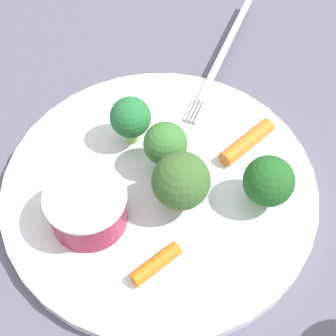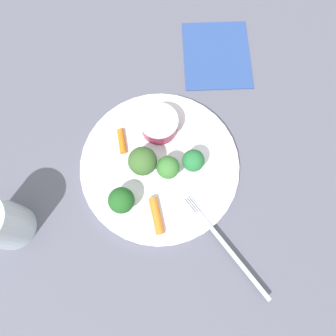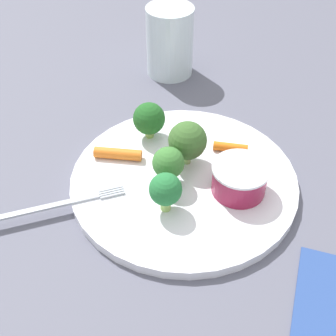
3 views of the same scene
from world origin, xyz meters
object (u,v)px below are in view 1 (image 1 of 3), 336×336
(carrot_stick_0, at_px, (247,142))
(broccoli_floret_1, at_px, (131,118))
(plate, at_px, (159,188))
(broccoli_floret_3, at_px, (181,181))
(sauce_cup, at_px, (87,208))
(fork, at_px, (221,57))
(broccoli_floret_2, at_px, (165,144))
(carrot_stick_1, at_px, (156,264))
(broccoli_floret_0, at_px, (269,181))

(carrot_stick_0, bearing_deg, broccoli_floret_1, 67.90)
(plate, bearing_deg, broccoli_floret_3, -156.25)
(sauce_cup, distance_m, broccoli_floret_3, 0.07)
(carrot_stick_0, height_order, fork, carrot_stick_0)
(broccoli_floret_1, distance_m, broccoli_floret_3, 0.08)
(broccoli_floret_2, height_order, carrot_stick_0, broccoli_floret_2)
(broccoli_floret_1, xyz_separation_m, broccoli_floret_3, (-0.08, -0.02, 0.00))
(plate, relative_size, broccoli_floret_1, 5.54)
(broccoli_floret_1, bearing_deg, carrot_stick_0, -112.10)
(sauce_cup, xyz_separation_m, carrot_stick_1, (-0.06, -0.04, -0.01))
(broccoli_floret_2, distance_m, carrot_stick_1, 0.10)
(broccoli_floret_0, relative_size, fork, 0.31)
(broccoli_floret_2, height_order, broccoli_floret_3, broccoli_floret_3)
(broccoli_floret_3, height_order, fork, broccoli_floret_3)
(broccoli_floret_2, xyz_separation_m, fork, (0.11, -0.09, -0.03))
(broccoli_floret_3, relative_size, carrot_stick_0, 0.98)
(broccoli_floret_0, distance_m, carrot_stick_1, 0.11)
(broccoli_floret_1, distance_m, broccoli_floret_2, 0.04)
(sauce_cup, relative_size, broccoli_floret_0, 1.32)
(broccoli_floret_3, xyz_separation_m, fork, (0.15, -0.09, -0.03))
(broccoli_floret_2, relative_size, fork, 0.31)
(broccoli_floret_1, relative_size, carrot_stick_1, 1.13)
(sauce_cup, relative_size, fork, 0.41)
(plate, relative_size, broccoli_floret_2, 5.47)
(fork, bearing_deg, broccoli_floret_0, 170.54)
(carrot_stick_1, relative_size, fork, 0.27)
(plate, distance_m, broccoli_floret_3, 0.05)
(sauce_cup, distance_m, broccoli_floret_0, 0.14)
(broccoli_floret_0, distance_m, broccoli_floret_1, 0.13)
(broccoli_floret_1, xyz_separation_m, carrot_stick_0, (-0.04, -0.09, -0.02))
(broccoli_floret_2, distance_m, fork, 0.15)
(broccoli_floret_3, bearing_deg, sauce_cup, 83.17)
(broccoli_floret_2, xyz_separation_m, broccoli_floret_3, (-0.04, 0.00, 0.00))
(carrot_stick_0, bearing_deg, broccoli_floret_2, 88.46)
(sauce_cup, distance_m, fork, 0.22)
(carrot_stick_0, relative_size, carrot_stick_1, 1.37)
(carrot_stick_0, distance_m, fork, 0.11)
(broccoli_floret_2, bearing_deg, plate, 147.40)
(sauce_cup, bearing_deg, plate, -76.34)
(broccoli_floret_2, bearing_deg, sauce_cup, 113.61)
(fork, bearing_deg, carrot_stick_0, 170.04)
(fork, bearing_deg, sauce_cup, 130.53)
(broccoli_floret_1, distance_m, carrot_stick_0, 0.10)
(sauce_cup, relative_size, carrot_stick_0, 1.10)
(broccoli_floret_1, height_order, broccoli_floret_3, broccoli_floret_3)
(broccoli_floret_2, bearing_deg, broccoli_floret_3, 179.65)
(plate, relative_size, sauce_cup, 4.15)
(broccoli_floret_0, height_order, fork, broccoli_floret_0)
(plate, height_order, broccoli_floret_3, broccoli_floret_3)
(broccoli_floret_3, bearing_deg, carrot_stick_1, 143.55)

